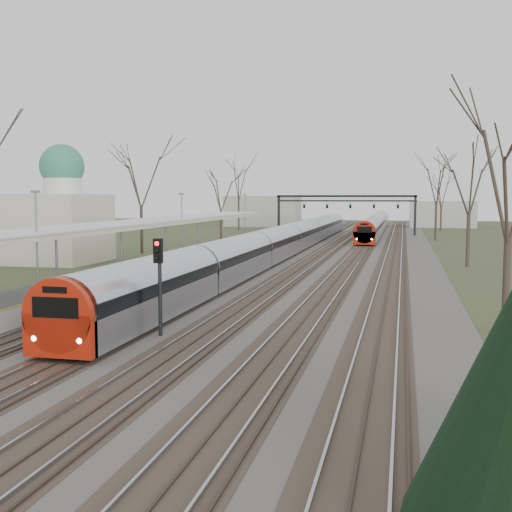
{
  "coord_description": "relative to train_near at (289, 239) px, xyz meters",
  "views": [
    {
      "loc": [
        8.86,
        -12.58,
        5.75
      ],
      "look_at": [
        -0.29,
        27.15,
        2.0
      ],
      "focal_mm": 45.0,
      "sensor_mm": 36.0,
      "label": 1
    }
  ],
  "objects": [
    {
      "name": "ground",
      "position": [
        2.5,
        -51.55,
        -1.48
      ],
      "size": [
        300.0,
        300.0,
        0.0
      ],
      "primitive_type": "plane",
      "color": "#384223",
      "rests_on": "ground"
    },
    {
      "name": "track_bed",
      "position": [
        2.76,
        3.45,
        -1.42
      ],
      "size": [
        24.0,
        160.0,
        0.22
      ],
      "color": "#474442",
      "rests_on": "ground"
    },
    {
      "name": "platform",
      "position": [
        -6.55,
        -14.05,
        -0.98
      ],
      "size": [
        3.5,
        69.0,
        1.0
      ],
      "primitive_type": "cube",
      "color": "#9E9B93",
      "rests_on": "ground"
    },
    {
      "name": "canopy",
      "position": [
        -6.55,
        -18.56,
        2.45
      ],
      "size": [
        4.1,
        50.0,
        3.11
      ],
      "color": "slate",
      "rests_on": "platform"
    },
    {
      "name": "dome_building",
      "position": [
        -19.21,
        -13.55,
        2.24
      ],
      "size": [
        10.0,
        8.0,
        10.3
      ],
      "color": "beige",
      "rests_on": "ground"
    },
    {
      "name": "signal_gantry",
      "position": [
        2.79,
        33.44,
        3.43
      ],
      "size": [
        21.0,
        0.59,
        6.08
      ],
      "color": "black",
      "rests_on": "ground"
    },
    {
      "name": "tree_west_far",
      "position": [
        -14.5,
        -3.55,
        6.54
      ],
      "size": [
        5.5,
        5.5,
        11.33
      ],
      "color": "#2D231C",
      "rests_on": "ground"
    },
    {
      "name": "tree_east_near",
      "position": [
        15.5,
        -36.55,
        5.08
      ],
      "size": [
        4.5,
        4.5,
        9.27
      ],
      "color": "#2D231C",
      "rests_on": "ground"
    },
    {
      "name": "tree_east_far",
      "position": [
        16.5,
        -9.55,
        5.81
      ],
      "size": [
        5.0,
        5.0,
        10.3
      ],
      "color": "#2D231C",
      "rests_on": "ground"
    },
    {
      "name": "train_near",
      "position": [
        0.0,
        0.0,
        0.0
      ],
      "size": [
        2.62,
        90.21,
        3.05
      ],
      "color": "#B2B5BD",
      "rests_on": "ground"
    },
    {
      "name": "train_far",
      "position": [
        7.0,
        40.0,
        0.0
      ],
      "size": [
        2.62,
        60.21,
        3.05
      ],
      "color": "#B2B5BD",
      "rests_on": "ground"
    },
    {
      "name": "signal_post",
      "position": [
        1.75,
        -39.91,
        1.25
      ],
      "size": [
        0.35,
        0.45,
        4.1
      ],
      "color": "black",
      "rests_on": "ground"
    }
  ]
}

